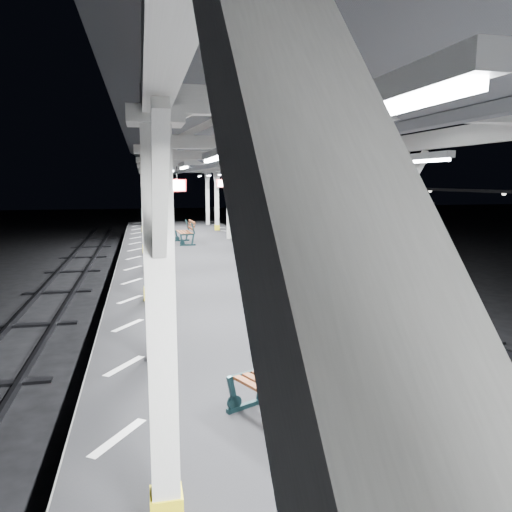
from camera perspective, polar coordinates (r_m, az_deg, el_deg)
name	(u,v)px	position (r m, az deg, el deg)	size (l,w,h in m)	color
ground	(251,364)	(10.67, -0.63, -12.27)	(120.00, 120.00, 0.00)	black
platform	(250,341)	(10.50, -0.64, -9.72)	(6.00, 50.00, 1.00)	black
hazard_stripes_left	(128,325)	(10.14, -14.42, -7.69)	(1.00, 48.00, 0.01)	silver
hazard_stripes_right	(361,311)	(11.11, 11.87, -6.16)	(1.00, 48.00, 0.01)	silver
track_right	(462,343)	(12.62, 22.45, -9.21)	(2.20, 60.00, 0.16)	#2D2D33
canopy	(250,141)	(9.98, -0.65, 12.95)	(5.40, 49.00, 4.65)	silver
bench_near	(299,390)	(5.78, 4.95, -14.97)	(1.28, 1.82, 0.93)	#11282C
bench_mid	(291,293)	(10.27, 4.04, -4.27)	(0.98, 1.87, 0.97)	#11282C
bench_far	(187,231)	(22.63, -7.90, 2.82)	(0.80, 1.91, 1.02)	#11282C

